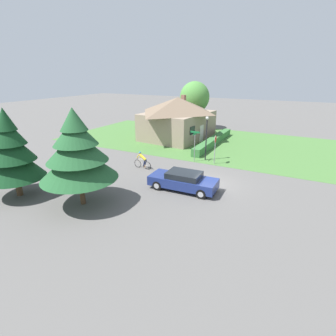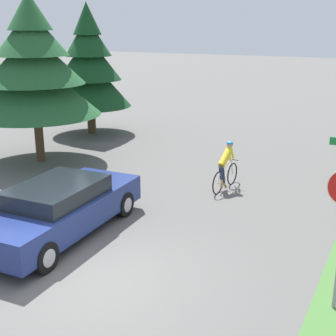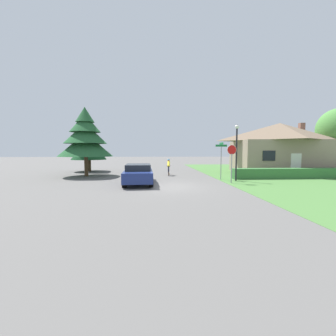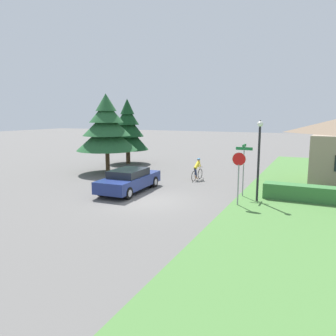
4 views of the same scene
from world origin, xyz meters
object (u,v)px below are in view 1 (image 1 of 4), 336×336
Objects in this scene: street_name_sign at (195,141)px; sedan_left_lane at (183,181)px; deciduous_tree_right at (195,97)px; conifer_tall_near at (77,152)px; conifer_tall_far at (11,152)px; cottage_house at (178,117)px; street_lamp at (207,133)px; stop_sign at (215,144)px; cyclist at (143,161)px.

sedan_left_lane is at bearing -164.97° from street_name_sign.
conifer_tall_near is at bearing -173.59° from deciduous_tree_right.
deciduous_tree_right is (20.78, 7.64, 3.84)m from sedan_left_lane.
conifer_tall_far is (-12.18, 7.78, 1.08)m from street_name_sign.
deciduous_tree_right is at bearing 10.19° from cottage_house.
street_name_sign is 0.43× the size of deciduous_tree_right.
deciduous_tree_right is (25.65, 2.88, 1.12)m from conifer_tall_near.
sedan_left_lane is 11.42m from conifer_tall_far.
street_lamp is (-6.83, -6.19, -0.00)m from cottage_house.
deciduous_tree_right reaches higher than street_name_sign.
deciduous_tree_right is at bearing -3.90° from conifer_tall_far.
cottage_house is 2.36× the size of street_lamp.
stop_sign is at bearing -23.77° from conifer_tall_near.
deciduous_tree_right reaches higher than sedan_left_lane.
conifer_tall_near is at bearing 164.52° from street_name_sign.
conifer_tall_near reaches higher than street_name_sign.
conifer_tall_far is (-5.93, 9.46, 2.38)m from sedan_left_lane.
conifer_tall_far is at bearing -42.27° from stop_sign.
conifer_tall_near reaches higher than cottage_house.
street_lamp is 12.65m from conifer_tall_near.
cottage_house is 11.94m from cyclist.
street_lamp is at bearing -85.00° from sedan_left_lane.
cottage_house is 1.46× the size of deciduous_tree_right.
cottage_house is at bearing 7.09° from conifer_tall_near.
cyclist is at bearing 139.78° from street_name_sign.
cottage_house is 19.02m from conifer_tall_near.
street_lamp reaches higher than street_name_sign.
street_name_sign is at bearing 139.78° from street_lamp.
cottage_house is 15.81m from sedan_left_lane.
stop_sign is (-7.58, -7.31, -0.78)m from cottage_house.
street_lamp is at bearing -125.79° from cyclist.
cyclist is 5.19m from street_name_sign.
street_name_sign is (-0.91, 0.77, -0.65)m from street_lamp.
sedan_left_lane is 5.48m from cyclist.
cottage_house reaches higher than cyclist.
cottage_house is at bearing 35.00° from street_name_sign.
conifer_tall_far reaches higher than street_name_sign.
deciduous_tree_right reaches higher than conifer_tall_far.
sedan_left_lane is 1.84× the size of stop_sign.
stop_sign is 0.92× the size of street_name_sign.
conifer_tall_far is (-13.09, 8.55, 0.43)m from street_lamp.
cottage_house is 20.07m from conifer_tall_far.
cottage_house is 10.56m from stop_sign.
stop_sign is at bearing -38.09° from conifer_tall_far.
deciduous_tree_right is (26.71, -1.82, 1.46)m from conifer_tall_far.
sedan_left_lane is 7.47m from street_lamp.
street_lamp reaches higher than sedan_left_lane.
street_lamp is 15.64m from conifer_tall_far.
cottage_house is at bearing -65.32° from sedan_left_lane.
conifer_tall_far reaches higher than stop_sign.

